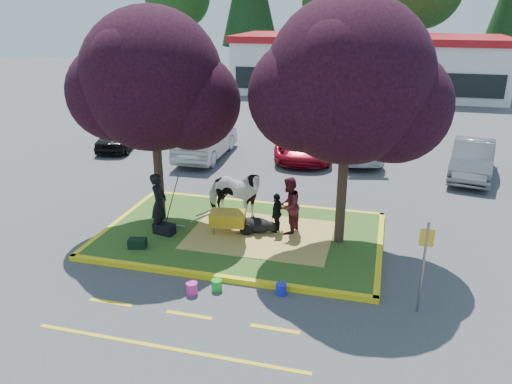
% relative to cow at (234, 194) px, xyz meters
% --- Properties ---
extents(ground, '(90.00, 90.00, 0.00)m').
position_rel_cow_xyz_m(ground, '(0.51, -0.89, -1.01)').
color(ground, '#424244').
rests_on(ground, ground).
extents(median_island, '(8.00, 5.00, 0.15)m').
position_rel_cow_xyz_m(median_island, '(0.51, -0.89, -0.94)').
color(median_island, '#2F5219').
rests_on(median_island, ground).
extents(curb_near, '(8.30, 0.16, 0.15)m').
position_rel_cow_xyz_m(curb_near, '(0.51, -3.47, -0.94)').
color(curb_near, yellow).
rests_on(curb_near, ground).
extents(curb_far, '(8.30, 0.16, 0.15)m').
position_rel_cow_xyz_m(curb_far, '(0.51, 1.69, -0.94)').
color(curb_far, yellow).
rests_on(curb_far, ground).
extents(curb_left, '(0.16, 5.30, 0.15)m').
position_rel_cow_xyz_m(curb_left, '(-3.57, -0.89, -0.94)').
color(curb_left, yellow).
rests_on(curb_left, ground).
extents(curb_right, '(0.16, 5.30, 0.15)m').
position_rel_cow_xyz_m(curb_right, '(4.59, -0.89, -0.94)').
color(curb_right, yellow).
rests_on(curb_right, ground).
extents(straw_bedding, '(4.20, 3.00, 0.01)m').
position_rel_cow_xyz_m(straw_bedding, '(1.11, -0.89, -0.86)').
color(straw_bedding, '#CFBA55').
rests_on(straw_bedding, median_island).
extents(tree_purple_left, '(5.06, 4.20, 6.51)m').
position_rel_cow_xyz_m(tree_purple_left, '(-2.27, -0.51, 3.35)').
color(tree_purple_left, black).
rests_on(tree_purple_left, median_island).
extents(tree_purple_right, '(5.30, 4.40, 6.82)m').
position_rel_cow_xyz_m(tree_purple_right, '(3.43, -0.71, 3.55)').
color(tree_purple_right, black).
rests_on(tree_purple_right, median_island).
extents(fire_lane_stripe_a, '(1.10, 0.12, 0.01)m').
position_rel_cow_xyz_m(fire_lane_stripe_a, '(-1.49, -5.09, -1.01)').
color(fire_lane_stripe_a, yellow).
rests_on(fire_lane_stripe_a, ground).
extents(fire_lane_stripe_b, '(1.10, 0.12, 0.01)m').
position_rel_cow_xyz_m(fire_lane_stripe_b, '(0.51, -5.09, -1.01)').
color(fire_lane_stripe_b, yellow).
rests_on(fire_lane_stripe_b, ground).
extents(fire_lane_stripe_c, '(1.10, 0.12, 0.01)m').
position_rel_cow_xyz_m(fire_lane_stripe_c, '(2.51, -5.09, -1.01)').
color(fire_lane_stripe_c, yellow).
rests_on(fire_lane_stripe_c, ground).
extents(fire_lane_long, '(6.00, 0.10, 0.01)m').
position_rel_cow_xyz_m(fire_lane_long, '(0.51, -6.29, -1.01)').
color(fire_lane_long, yellow).
rests_on(fire_lane_long, ground).
extents(retail_building, '(20.40, 8.40, 4.40)m').
position_rel_cow_xyz_m(retail_building, '(2.51, 27.09, 1.24)').
color(retail_building, silver).
rests_on(retail_building, ground).
extents(cow, '(2.17, 1.29, 1.72)m').
position_rel_cow_xyz_m(cow, '(0.00, 0.00, 0.00)').
color(cow, silver).
rests_on(cow, median_island).
extents(calf, '(1.15, 0.87, 0.44)m').
position_rel_cow_xyz_m(calf, '(0.90, -0.71, -0.64)').
color(calf, black).
rests_on(calf, median_island).
extents(handler, '(0.54, 0.74, 1.85)m').
position_rel_cow_xyz_m(handler, '(-1.87, -1.45, 0.06)').
color(handler, black).
rests_on(handler, median_island).
extents(visitor_a, '(0.80, 0.95, 1.74)m').
position_rel_cow_xyz_m(visitor_a, '(1.87, -0.49, 0.01)').
color(visitor_a, '#4F161D').
rests_on(visitor_a, median_island).
extents(visitor_b, '(0.40, 0.77, 1.25)m').
position_rel_cow_xyz_m(visitor_b, '(1.53, -0.56, -0.24)').
color(visitor_b, black).
rests_on(visitor_b, median_island).
extents(wheelbarrow, '(1.86, 0.76, 0.70)m').
position_rel_cow_xyz_m(wheelbarrow, '(0.15, -1.04, -0.38)').
color(wheelbarrow, black).
rests_on(wheelbarrow, median_island).
extents(gear_bag_dark, '(0.69, 0.47, 0.32)m').
position_rel_cow_xyz_m(gear_bag_dark, '(-1.71, -1.55, -0.70)').
color(gear_bag_dark, black).
rests_on(gear_bag_dark, median_island).
extents(gear_bag_green, '(0.55, 0.41, 0.26)m').
position_rel_cow_xyz_m(gear_bag_green, '(-2.06, -2.59, -0.73)').
color(gear_bag_green, black).
rests_on(gear_bag_green, median_island).
extents(sign_post, '(0.31, 0.06, 2.22)m').
position_rel_cow_xyz_m(sign_post, '(5.53, -3.59, 0.34)').
color(sign_post, slate).
rests_on(sign_post, ground).
extents(bucket_green, '(0.33, 0.33, 0.28)m').
position_rel_cow_xyz_m(bucket_green, '(0.77, -3.92, -0.87)').
color(bucket_green, green).
rests_on(bucket_green, ground).
extents(bucket_pink, '(0.29, 0.29, 0.30)m').
position_rel_cow_xyz_m(bucket_pink, '(0.25, -4.24, -0.86)').
color(bucket_pink, '#D72F8F').
rests_on(bucket_pink, ground).
extents(bucket_blue, '(0.31, 0.31, 0.28)m').
position_rel_cow_xyz_m(bucket_blue, '(2.35, -3.69, -0.87)').
color(bucket_blue, '#1B24D8').
rests_on(bucket_blue, ground).
extents(car_black, '(2.32, 4.09, 1.31)m').
position_rel_cow_xyz_m(car_black, '(-8.08, 7.25, -0.35)').
color(car_black, black).
rests_on(car_black, ground).
extents(car_silver, '(1.84, 4.86, 1.59)m').
position_rel_cow_xyz_m(car_silver, '(-3.43, 6.78, -0.22)').
color(car_silver, '#96979D').
rests_on(car_silver, ground).
extents(car_red, '(2.56, 5.28, 1.45)m').
position_rel_cow_xyz_m(car_red, '(1.01, 8.15, -0.29)').
color(car_red, maroon).
rests_on(car_red, ground).
extents(car_white, '(2.93, 5.05, 1.38)m').
position_rel_cow_xyz_m(car_white, '(3.23, 8.40, -0.32)').
color(car_white, silver).
rests_on(car_white, ground).
extents(car_grey, '(2.26, 4.65, 1.47)m').
position_rel_cow_xyz_m(car_grey, '(7.95, 7.00, -0.28)').
color(car_grey, slate).
rests_on(car_grey, ground).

